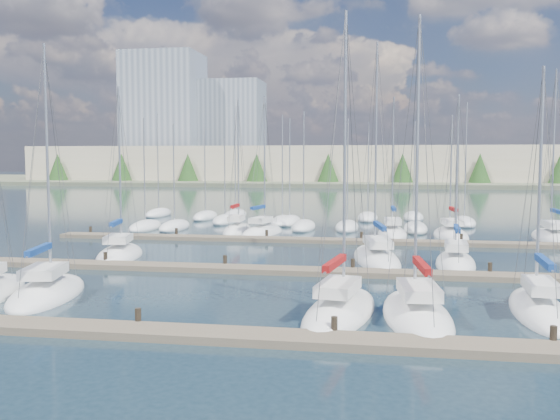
% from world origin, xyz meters
% --- Properties ---
extents(ground, '(400.00, 400.00, 0.00)m').
position_xyz_m(ground, '(0.00, 60.00, 0.00)').
color(ground, '#1D303B').
rests_on(ground, ground).
extents(dock_near, '(44.00, 1.93, 1.10)m').
position_xyz_m(dock_near, '(0.00, 2.01, 0.15)').
color(dock_near, '#6B5E4C').
rests_on(dock_near, ground).
extents(dock_mid, '(44.00, 1.93, 1.10)m').
position_xyz_m(dock_mid, '(0.00, 16.01, 0.15)').
color(dock_mid, '#6B5E4C').
rests_on(dock_mid, ground).
extents(dock_far, '(44.00, 1.93, 1.10)m').
position_xyz_m(dock_far, '(0.00, 30.01, 0.15)').
color(dock_far, '#6B5E4C').
rests_on(dock_far, ground).
extents(sailboat_q, '(3.36, 8.00, 11.45)m').
position_xyz_m(sailboat_q, '(11.65, 35.51, 0.17)').
color(sailboat_q, white).
rests_on(sailboat_q, ground).
extents(sailboat_n, '(2.26, 7.23, 13.18)m').
position_xyz_m(sailboat_n, '(-7.72, 35.71, 0.20)').
color(sailboat_n, white).
rests_on(sailboat_n, ground).
extents(sailboat_k, '(4.42, 10.72, 15.47)m').
position_xyz_m(sailboat_k, '(5.35, 21.49, 0.18)').
color(sailboat_k, white).
rests_on(sailboat_k, ground).
extents(sailboat_e, '(3.67, 8.98, 13.82)m').
position_xyz_m(sailboat_e, '(7.30, 6.42, 0.18)').
color(sailboat_e, white).
rests_on(sailboat_e, ground).
extents(sailboat_c, '(4.59, 8.46, 13.38)m').
position_xyz_m(sailboat_c, '(-10.85, 7.79, 0.18)').
color(sailboat_c, white).
rests_on(sailboat_c, ground).
extents(sailboat_l, '(2.97, 7.80, 11.79)m').
position_xyz_m(sailboat_l, '(10.43, 20.47, 0.18)').
color(sailboat_l, white).
rests_on(sailboat_l, ground).
extents(sailboat_h, '(4.27, 7.87, 12.65)m').
position_xyz_m(sailboat_h, '(-12.46, 20.12, 0.18)').
color(sailboat_h, white).
rests_on(sailboat_h, ground).
extents(sailboat_p, '(2.94, 7.78, 13.09)m').
position_xyz_m(sailboat_p, '(6.57, 35.49, 0.19)').
color(sailboat_p, white).
rests_on(sailboat_p, ground).
extents(sailboat_r, '(2.81, 9.41, 15.16)m').
position_xyz_m(sailboat_r, '(19.97, 34.83, 0.19)').
color(sailboat_r, white).
rests_on(sailboat_r, ground).
extents(sailboat_f, '(2.67, 8.22, 11.77)m').
position_xyz_m(sailboat_f, '(12.70, 8.20, 0.18)').
color(sailboat_f, white).
rests_on(sailboat_f, ground).
extents(sailboat_o, '(4.06, 7.37, 13.24)m').
position_xyz_m(sailboat_o, '(-5.12, 34.58, 0.19)').
color(sailboat_o, white).
rests_on(sailboat_o, ground).
extents(sailboat_d, '(3.96, 8.99, 14.12)m').
position_xyz_m(sailboat_d, '(3.97, 6.45, 0.18)').
color(sailboat_d, white).
rests_on(sailboat_d, ground).
extents(distant_boats, '(36.93, 20.75, 13.30)m').
position_xyz_m(distant_boats, '(-4.34, 43.76, 0.29)').
color(distant_boats, '#9EA0A5').
rests_on(distant_boats, ground).
extents(shoreline, '(400.00, 60.00, 38.00)m').
position_xyz_m(shoreline, '(-13.29, 149.77, 7.44)').
color(shoreline, '#666B51').
rests_on(shoreline, ground).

